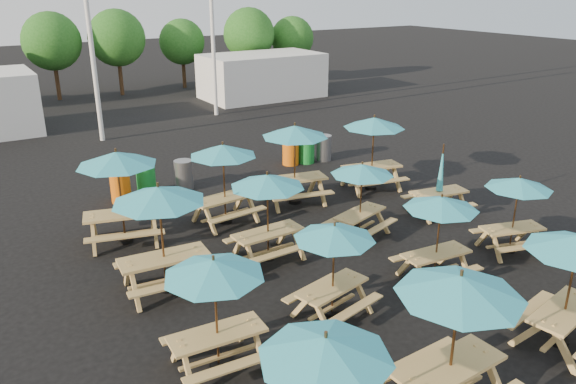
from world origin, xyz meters
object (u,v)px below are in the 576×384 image
picnic_unit_1 (214,276)px  picnic_unit_4 (459,295)px  picnic_unit_15 (374,128)px  picnic_unit_7 (223,156)px  waste_bin_2 (184,175)px  picnic_unit_14 (440,186)px  picnic_unit_0 (325,357)px  picnic_unit_2 (159,202)px  picnic_unit_5 (334,239)px  picnic_unit_10 (362,175)px  picnic_unit_3 (117,165)px  waste_bin_1 (146,179)px  waste_bin_0 (121,187)px  picnic_unit_13 (518,189)px  picnic_unit_9 (441,209)px  waste_bin_5 (323,148)px  waste_bin_4 (306,150)px  picnic_unit_11 (295,137)px  picnic_unit_6 (267,187)px  waste_bin_3 (291,152)px

picnic_unit_1 → picnic_unit_4: 4.02m
picnic_unit_15 → picnic_unit_7: bearing=-169.6°
waste_bin_2 → picnic_unit_4: bearing=-91.4°
picnic_unit_14 → picnic_unit_0: bearing=-134.6°
picnic_unit_7 → picnic_unit_15: (5.45, -0.04, 0.11)m
picnic_unit_1 → picnic_unit_7: 6.65m
picnic_unit_2 → picnic_unit_7: picnic_unit_2 is taller
picnic_unit_1 → picnic_unit_5: 2.79m
picnic_unit_10 → picnic_unit_3: bearing=134.8°
picnic_unit_7 → waste_bin_1: picnic_unit_7 is taller
picnic_unit_2 → waste_bin_0: 6.29m
picnic_unit_13 → picnic_unit_14: 2.95m
picnic_unit_9 → waste_bin_5: size_ratio=2.10×
picnic_unit_3 → waste_bin_4: size_ratio=2.56×
picnic_unit_2 → picnic_unit_5: size_ratio=1.22×
picnic_unit_13 → picnic_unit_15: picnic_unit_15 is taller
picnic_unit_7 → picnic_unit_14: 6.50m
picnic_unit_10 → picnic_unit_0: bearing=-149.4°
picnic_unit_11 → waste_bin_1: (-3.72, 3.33, -1.67)m
picnic_unit_6 → picnic_unit_13: size_ratio=1.11×
picnic_unit_2 → picnic_unit_7: bearing=48.8°
picnic_unit_7 → picnic_unit_9: (2.72, -5.65, -0.23)m
picnic_unit_9 → picnic_unit_14: 4.24m
waste_bin_5 → picnic_unit_13: bearing=-93.2°
picnic_unit_5 → waste_bin_5: picnic_unit_5 is taller
picnic_unit_2 → picnic_unit_9: size_ratio=1.20×
picnic_unit_15 → waste_bin_2: 6.56m
waste_bin_1 → waste_bin_3: 5.76m
picnic_unit_11 → picnic_unit_6: bearing=-120.5°
waste_bin_2 → waste_bin_3: same height
picnic_unit_6 → waste_bin_5: bearing=43.2°
picnic_unit_2 → picnic_unit_1: bearing=-88.5°
picnic_unit_5 → waste_bin_0: size_ratio=2.08×
picnic_unit_9 → waste_bin_0: picnic_unit_9 is taller
picnic_unit_11 → waste_bin_0: 5.79m
picnic_unit_10 → waste_bin_3: picnic_unit_10 is taller
picnic_unit_7 → picnic_unit_11: picnic_unit_11 is taller
picnic_unit_0 → waste_bin_2: picnic_unit_0 is taller
picnic_unit_0 → picnic_unit_11: 10.51m
picnic_unit_11 → waste_bin_1: bearing=149.9°
picnic_unit_0 → waste_bin_5: bearing=57.0°
picnic_unit_3 → picnic_unit_0: bearing=-74.4°
picnic_unit_10 → waste_bin_0: bearing=111.7°
picnic_unit_9 → waste_bin_1: (-3.89, 9.23, -1.30)m
picnic_unit_1 → picnic_unit_5: bearing=9.6°
picnic_unit_15 → waste_bin_0: 8.40m
picnic_unit_3 → picnic_unit_10: size_ratio=1.21×
picnic_unit_4 → picnic_unit_11: 9.51m
picnic_unit_7 → picnic_unit_14: (5.74, -2.82, -1.13)m
picnic_unit_2 → waste_bin_5: 10.98m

